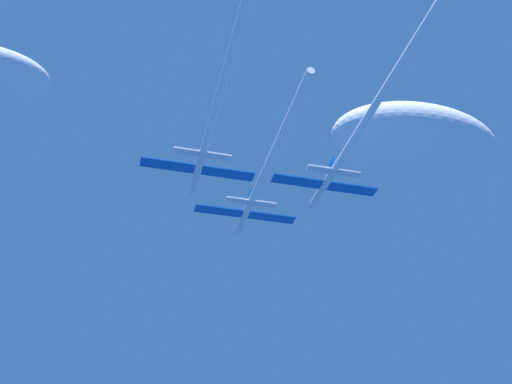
% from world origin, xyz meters
% --- Properties ---
extents(jet_lead, '(18.22, 45.26, 3.02)m').
position_xyz_m(jet_lead, '(-0.35, -11.62, 0.10)').
color(jet_lead, silver).
extents(jet_left_wing, '(18.22, 47.99, 3.02)m').
position_xyz_m(jet_left_wing, '(-10.69, -23.99, 0.45)').
color(jet_left_wing, silver).
extents(jet_right_wing, '(18.22, 50.41, 3.02)m').
position_xyz_m(jet_right_wing, '(10.68, -25.05, 0.86)').
color(jet_right_wing, silver).
extents(cloud_wispy, '(38.16, 20.99, 13.36)m').
position_xyz_m(cloud_wispy, '(38.03, 0.84, 25.05)').
color(cloud_wispy, white).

